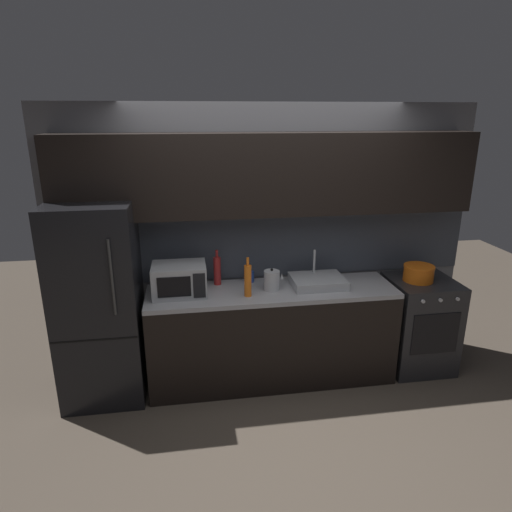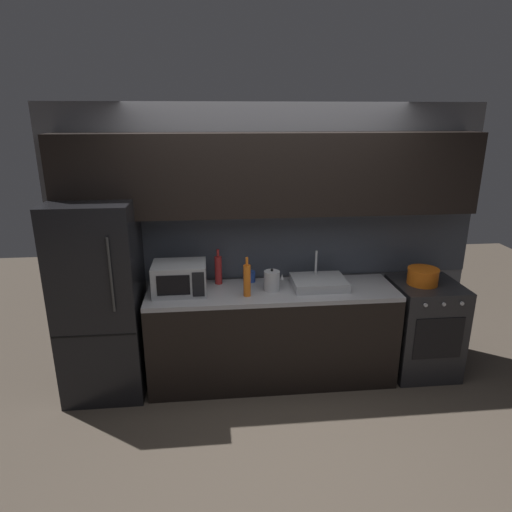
{
  "view_description": "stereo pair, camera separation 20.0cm",
  "coord_description": "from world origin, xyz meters",
  "px_view_note": "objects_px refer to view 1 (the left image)",
  "views": [
    {
      "loc": [
        -0.72,
        -2.74,
        2.41
      ],
      "look_at": [
        -0.15,
        0.9,
        1.22
      ],
      "focal_mm": 31.32,
      "sensor_mm": 36.0,
      "label": 1
    },
    {
      "loc": [
        -0.52,
        -2.77,
        2.41
      ],
      "look_at": [
        -0.15,
        0.9,
        1.22
      ],
      "focal_mm": 31.32,
      "sensor_mm": 36.0,
      "label": 2
    }
  ],
  "objects_px": {
    "mug_blue": "(250,277)",
    "cooking_pot": "(419,273)",
    "oven_range": "(418,323)",
    "refrigerator": "(99,303)",
    "wine_bottle_red": "(217,270)",
    "microwave": "(179,280)",
    "kettle": "(272,280)",
    "wine_bottle_orange": "(248,280)"
  },
  "relations": [
    {
      "from": "wine_bottle_orange",
      "to": "mug_blue",
      "type": "distance_m",
      "value": 0.35
    },
    {
      "from": "microwave",
      "to": "mug_blue",
      "type": "height_order",
      "value": "microwave"
    },
    {
      "from": "oven_range",
      "to": "microwave",
      "type": "height_order",
      "value": "microwave"
    },
    {
      "from": "kettle",
      "to": "mug_blue",
      "type": "distance_m",
      "value": 0.28
    },
    {
      "from": "wine_bottle_red",
      "to": "microwave",
      "type": "bearing_deg",
      "value": -151.75
    },
    {
      "from": "oven_range",
      "to": "microwave",
      "type": "relative_size",
      "value": 1.96
    },
    {
      "from": "oven_range",
      "to": "mug_blue",
      "type": "relative_size",
      "value": 8.66
    },
    {
      "from": "wine_bottle_orange",
      "to": "mug_blue",
      "type": "relative_size",
      "value": 3.35
    },
    {
      "from": "refrigerator",
      "to": "kettle",
      "type": "bearing_deg",
      "value": -0.22
    },
    {
      "from": "cooking_pot",
      "to": "oven_range",
      "type": "bearing_deg",
      "value": -1.33
    },
    {
      "from": "microwave",
      "to": "cooking_pot",
      "type": "distance_m",
      "value": 2.21
    },
    {
      "from": "wine_bottle_red",
      "to": "mug_blue",
      "type": "height_order",
      "value": "wine_bottle_red"
    },
    {
      "from": "oven_range",
      "to": "microwave",
      "type": "bearing_deg",
      "value": 179.5
    },
    {
      "from": "wine_bottle_orange",
      "to": "wine_bottle_red",
      "type": "relative_size",
      "value": 1.05
    },
    {
      "from": "mug_blue",
      "to": "cooking_pot",
      "type": "xyz_separation_m",
      "value": [
        1.57,
        -0.22,
        0.02
      ]
    },
    {
      "from": "refrigerator",
      "to": "wine_bottle_red",
      "type": "height_order",
      "value": "refrigerator"
    },
    {
      "from": "wine_bottle_red",
      "to": "mug_blue",
      "type": "bearing_deg",
      "value": 2.75
    },
    {
      "from": "refrigerator",
      "to": "oven_range",
      "type": "distance_m",
      "value": 2.98
    },
    {
      "from": "wine_bottle_orange",
      "to": "wine_bottle_red",
      "type": "bearing_deg",
      "value": 127.02
    },
    {
      "from": "mug_blue",
      "to": "cooking_pot",
      "type": "height_order",
      "value": "cooking_pot"
    },
    {
      "from": "oven_range",
      "to": "kettle",
      "type": "xyz_separation_m",
      "value": [
        -1.46,
        -0.0,
        0.54
      ]
    },
    {
      "from": "refrigerator",
      "to": "wine_bottle_orange",
      "type": "xyz_separation_m",
      "value": [
        1.26,
        -0.11,
        0.18
      ]
    },
    {
      "from": "microwave",
      "to": "wine_bottle_red",
      "type": "xyz_separation_m",
      "value": [
        0.34,
        0.18,
        0.0
      ]
    },
    {
      "from": "wine_bottle_red",
      "to": "wine_bottle_orange",
      "type": "bearing_deg",
      "value": -52.98
    },
    {
      "from": "oven_range",
      "to": "refrigerator",
      "type": "bearing_deg",
      "value": 179.98
    },
    {
      "from": "microwave",
      "to": "kettle",
      "type": "distance_m",
      "value": 0.81
    },
    {
      "from": "oven_range",
      "to": "cooking_pot",
      "type": "relative_size",
      "value": 3.2
    },
    {
      "from": "refrigerator",
      "to": "kettle",
      "type": "height_order",
      "value": "refrigerator"
    },
    {
      "from": "oven_range",
      "to": "microwave",
      "type": "xyz_separation_m",
      "value": [
        -2.27,
        0.02,
        0.58
      ]
    },
    {
      "from": "microwave",
      "to": "wine_bottle_red",
      "type": "height_order",
      "value": "wine_bottle_red"
    },
    {
      "from": "cooking_pot",
      "to": "wine_bottle_orange",
      "type": "bearing_deg",
      "value": -175.97
    },
    {
      "from": "oven_range",
      "to": "wine_bottle_red",
      "type": "distance_m",
      "value": 2.03
    },
    {
      "from": "wine_bottle_orange",
      "to": "wine_bottle_red",
      "type": "xyz_separation_m",
      "value": [
        -0.24,
        0.32,
        -0.01
      ]
    },
    {
      "from": "microwave",
      "to": "wine_bottle_orange",
      "type": "bearing_deg",
      "value": -12.96
    },
    {
      "from": "kettle",
      "to": "refrigerator",
      "type": "bearing_deg",
      "value": 179.78
    },
    {
      "from": "oven_range",
      "to": "microwave",
      "type": "distance_m",
      "value": 2.34
    },
    {
      "from": "wine_bottle_orange",
      "to": "wine_bottle_red",
      "type": "height_order",
      "value": "wine_bottle_orange"
    },
    {
      "from": "refrigerator",
      "to": "microwave",
      "type": "height_order",
      "value": "refrigerator"
    },
    {
      "from": "mug_blue",
      "to": "wine_bottle_red",
      "type": "bearing_deg",
      "value": -177.25
    },
    {
      "from": "refrigerator",
      "to": "cooking_pot",
      "type": "height_order",
      "value": "refrigerator"
    },
    {
      "from": "refrigerator",
      "to": "oven_range",
      "type": "xyz_separation_m",
      "value": [
        2.95,
        -0.0,
        -0.42
      ]
    },
    {
      "from": "refrigerator",
      "to": "mug_blue",
      "type": "height_order",
      "value": "refrigerator"
    }
  ]
}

